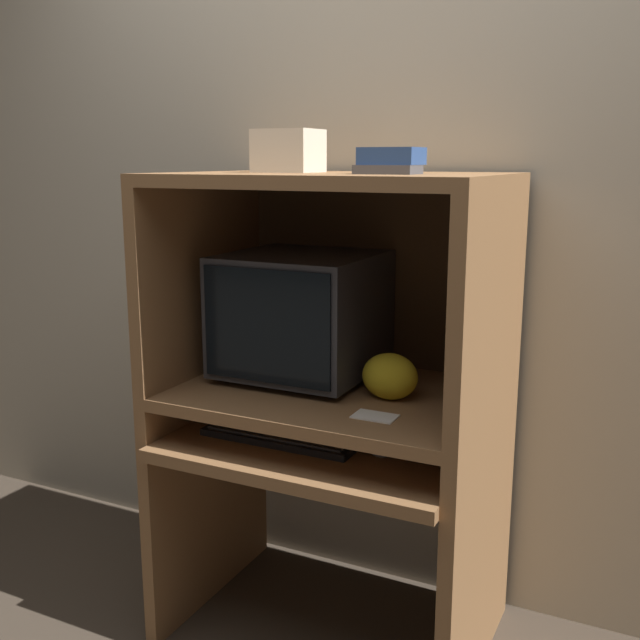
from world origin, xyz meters
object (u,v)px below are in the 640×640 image
Objects in this scene: mouse at (381,452)px; book_stack at (390,160)px; keyboard at (280,437)px; snack_bag at (390,376)px; storage_box at (288,151)px; crt_monitor at (301,314)px.

book_stack is (-0.00, 0.03, 0.78)m from mouse.
snack_bag is at bearing 21.21° from keyboard.
snack_bag is (-0.01, 0.09, 0.19)m from mouse.
keyboard is at bearing -72.81° from storage_box.
storage_box reaches higher than mouse.
crt_monitor is at bearing 99.87° from keyboard.
mouse is at bearing -28.95° from crt_monitor.
storage_box is at bearing 173.11° from snack_bag.
crt_monitor is 2.77× the size of snack_bag.
keyboard and mouse have the same top height.
snack_bag reaches higher than mouse.
crt_monitor is 0.51m from mouse.
mouse is (0.34, -0.19, -0.32)m from crt_monitor.
crt_monitor is 7.49× the size of mouse.
book_stack is at bearing -78.21° from snack_bag.
crt_monitor is at bearing 77.62° from storage_box.
keyboard is at bearing -80.13° from crt_monitor.
storage_box is (-0.05, 0.15, 0.81)m from keyboard.
snack_bag is (0.29, 0.11, 0.19)m from keyboard.
snack_bag is (0.33, -0.09, -0.13)m from crt_monitor.
crt_monitor is 2.85× the size of book_stack.
book_stack is (0.31, 0.05, 0.78)m from keyboard.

